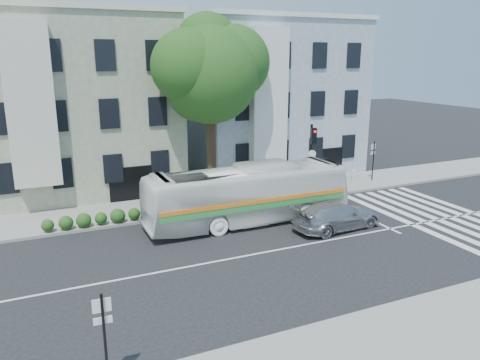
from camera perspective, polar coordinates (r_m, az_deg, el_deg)
ground at (r=21.64m, az=4.78°, el=-8.46°), size 120.00×120.00×0.00m
sidewalk_far at (r=28.43m, az=-3.06°, el=-2.51°), size 80.00×4.00×0.15m
sidewalk_near at (r=15.94m, az=19.61°, el=-18.20°), size 80.00×4.00×0.15m
building_left at (r=32.57m, az=-19.56°, el=8.64°), size 12.00×10.00×11.00m
building_right at (r=36.54m, az=3.15°, el=10.04°), size 12.00×10.00×11.00m
street_tree at (r=27.85m, az=-3.73°, el=13.35°), size 7.30×5.90×11.10m
bus at (r=24.50m, az=0.97°, el=-1.77°), size 2.63×11.05×3.08m
sedan at (r=24.35m, az=11.71°, el=-4.28°), size 2.35×4.94×1.39m
hedge at (r=25.35m, az=-12.78°, el=-4.04°), size 8.34×3.45×0.70m
traffic_signal at (r=28.34m, az=8.73°, el=3.41°), size 0.48×0.55×4.66m
fire_hydrant at (r=33.45m, az=13.69°, el=0.61°), size 0.45×0.26×0.81m
near_sign_pole at (r=13.01m, az=-16.28°, el=-16.93°), size 0.48×0.17×2.65m
far_sign_pole at (r=33.73m, az=15.93°, el=2.85°), size 0.48×0.23×2.74m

